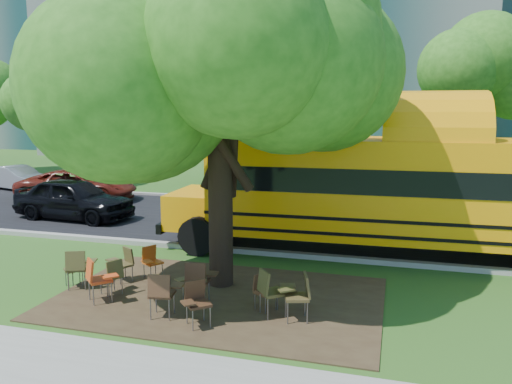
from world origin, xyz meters
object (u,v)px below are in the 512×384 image
(chair_10, at_px, (151,259))
(bg_car_red, at_px, (78,186))
(main_tree, at_px, (219,55))
(chair_8, at_px, (75,267))
(chair_9, at_px, (124,261))
(chair_11, at_px, (198,278))
(chair_7, at_px, (271,289))
(chair_2, at_px, (113,273))
(chair_6, at_px, (300,292))
(school_bus, at_px, (424,190))
(chair_0, at_px, (78,265))
(chair_12, at_px, (263,288))
(chair_5, at_px, (196,299))
(bg_car_silver, at_px, (18,178))
(chair_3, at_px, (195,281))
(chair_1, at_px, (97,276))
(chair_4, at_px, (163,291))
(black_car, at_px, (74,199))

(chair_10, height_order, bg_car_red, bg_car_red)
(main_tree, bearing_deg, chair_8, -161.74)
(chair_9, distance_m, chair_11, 2.43)
(chair_7, xyz_separation_m, chair_11, (-1.62, 0.22, -0.01))
(chair_2, distance_m, chair_11, 2.01)
(chair_7, relative_size, chair_10, 1.20)
(chair_8, distance_m, bg_car_red, 11.68)
(chair_9, xyz_separation_m, chair_10, (0.54, 0.34, -0.01))
(chair_6, bearing_deg, chair_10, 53.16)
(school_bus, distance_m, chair_9, 8.17)
(main_tree, xyz_separation_m, bg_car_red, (-9.89, 8.52, -4.54))
(chair_8, bearing_deg, chair_7, -52.89)
(chair_0, xyz_separation_m, chair_12, (4.37, -0.03, -0.11))
(chair_0, bearing_deg, chair_7, -24.80)
(chair_5, height_order, chair_6, chair_6)
(chair_6, distance_m, chair_8, 5.38)
(chair_6, bearing_deg, chair_8, 68.39)
(chair_5, distance_m, chair_10, 3.04)
(chair_7, xyz_separation_m, chair_12, (-0.23, 0.29, -0.12))
(chair_2, bearing_deg, chair_0, 109.76)
(chair_7, bearing_deg, chair_5, -96.39)
(school_bus, relative_size, chair_0, 14.31)
(bg_car_silver, bearing_deg, chair_5, -115.80)
(chair_3, bearing_deg, school_bus, -99.66)
(chair_0, xyz_separation_m, chair_8, (-0.18, 0.12, -0.09))
(chair_0, relative_size, chair_9, 1.14)
(chair_10, distance_m, bg_car_silver, 16.78)
(chair_10, xyz_separation_m, bg_car_red, (-8.10, 8.59, 0.21))
(chair_1, xyz_separation_m, chair_2, (0.09, 0.47, -0.08))
(chair_4, distance_m, chair_11, 0.96)
(main_tree, height_order, chair_0, main_tree)
(chair_1, height_order, chair_4, chair_1)
(chair_12, bearing_deg, bg_car_silver, -95.47)
(black_car, bearing_deg, chair_11, -125.54)
(chair_12, height_order, bg_car_silver, bg_car_silver)
(chair_0, height_order, chair_6, chair_6)
(black_car, bearing_deg, main_tree, -119.37)
(black_car, distance_m, bg_car_silver, 8.82)
(school_bus, height_order, chair_10, school_bus)
(chair_0, distance_m, chair_5, 3.51)
(chair_10, xyz_separation_m, chair_12, (3.12, -1.14, -0.02))
(chair_7, relative_size, chair_12, 1.26)
(chair_3, relative_size, chair_9, 0.99)
(chair_6, relative_size, chair_11, 1.00)
(chair_12, height_order, bg_car_red, bg_car_red)
(chair_2, distance_m, bg_car_silver, 17.37)
(school_bus, height_order, chair_1, school_bus)
(chair_3, distance_m, chair_10, 2.04)
(chair_12, bearing_deg, chair_2, -58.03)
(chair_6, bearing_deg, chair_2, 70.44)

